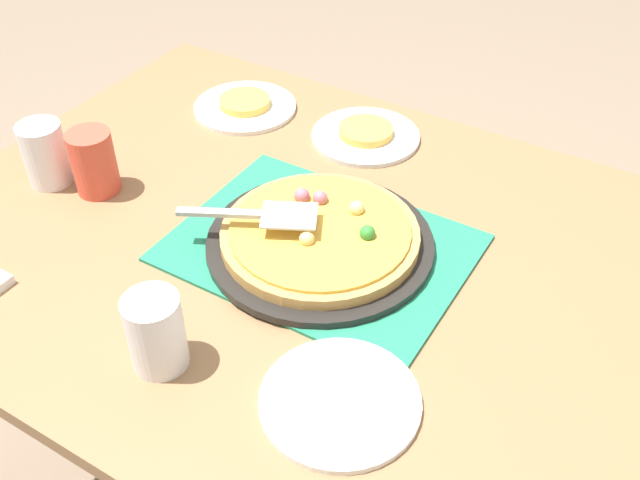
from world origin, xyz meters
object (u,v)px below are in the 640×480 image
served_slice_right (245,102)px  cup_far (45,154)px  pizza_server (260,214)px  plate_far_right (245,107)px  pizza (320,233)px  plate_near_left (366,136)px  pizza_pan (320,243)px  cup_corner (156,332)px  cup_near (94,162)px  plate_side (340,401)px  served_slice_left (366,131)px

served_slice_right → cup_far: bearing=68.9°
pizza_server → plate_far_right: bearing=-50.8°
pizza → plate_near_left: (0.10, -0.34, -0.03)m
pizza_pan → cup_corner: size_ratio=3.17×
cup_near → pizza_server: cup_near is taller
plate_near_left → cup_far: cup_far is taller
plate_near_left → cup_corner: 0.67m
served_slice_right → pizza_server: (-0.29, 0.36, 0.05)m
served_slice_right → cup_near: size_ratio=0.92×
pizza_pan → cup_far: bearing=9.8°
plate_side → served_slice_right: size_ratio=2.00×
cup_far → plate_far_right: bearing=-111.1°
pizza → plate_far_right: bearing=-39.5°
plate_side → cup_near: (0.63, -0.19, 0.06)m
pizza_pan → pizza_server: 0.11m
pizza_server → cup_near: bearing=3.3°
pizza → cup_corner: cup_corner is taller
cup_near → plate_far_right: bearing=-99.0°
pizza → plate_side: bearing=126.0°
pizza_pan → cup_far: 0.54m
pizza_pan → plate_side: 0.32m
plate_far_right → pizza: bearing=140.5°
plate_side → cup_far: size_ratio=1.83×
plate_near_left → pizza_pan: bearing=106.1°
plate_near_left → pizza_server: 0.39m
plate_near_left → plate_side: bearing=115.5°
pizza_pan → pizza: (0.00, -0.00, 0.02)m
cup_far → plate_near_left: bearing=-134.9°
pizza → served_slice_left: (0.10, -0.34, -0.02)m
pizza_server → cup_far: bearing=6.0°
served_slice_left → plate_far_right: bearing=6.5°
pizza_pan → plate_far_right: size_ratio=1.73×
pizza_pan → pizza: bearing=-52.8°
pizza_server → plate_near_left: bearing=-88.1°
pizza → served_slice_left: bearing=-74.0°
pizza_pan → cup_far: cup_far is taller
plate_side → pizza_server: pizza_server is taller
pizza_pan → cup_near: bearing=8.5°
pizza_pan → pizza: size_ratio=1.15×
plate_side → pizza: bearing=-54.0°
served_slice_left → plate_side: bearing=115.5°
pizza_server → cup_corner: bearing=94.1°
pizza_pan → plate_side: size_ratio=1.73×
served_slice_left → cup_near: bearing=50.4°
plate_side → served_slice_right: served_slice_right is taller
served_slice_right → cup_corner: cup_corner is taller
plate_side → pizza_server: bearing=-37.8°
served_slice_left → cup_far: bearing=45.1°
pizza → plate_far_right: size_ratio=1.50×
served_slice_right → plate_near_left: bearing=-173.5°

